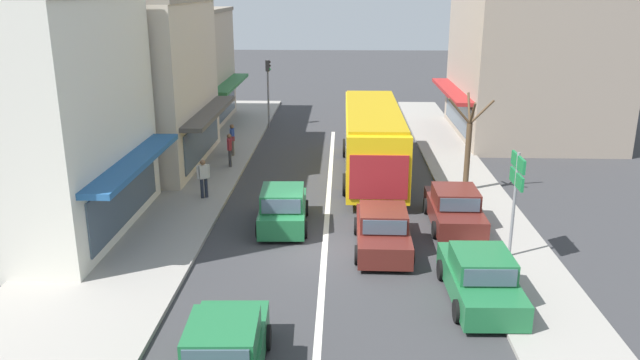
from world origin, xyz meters
TOP-DOWN VIEW (x-y plane):
  - ground_plane at (0.00, 0.00)m, footprint 140.00×140.00m
  - lane_centre_line at (0.00, 4.00)m, footprint 0.20×28.00m
  - sidewalk_left at (-6.80, 6.00)m, footprint 5.20×44.00m
  - kerb_right at (6.20, 6.00)m, footprint 2.80×44.00m
  - shopfront_corner_near at (-10.18, 1.21)m, footprint 7.18×8.45m
  - shopfront_mid_block at (-10.18, 10.25)m, footprint 8.73×9.02m
  - shopfront_far_end at (-10.18, 19.59)m, footprint 7.49×8.93m
  - building_right_far at (11.48, 17.24)m, footprint 9.23×10.01m
  - city_bus at (1.97, 8.79)m, footprint 2.76×10.86m
  - sedan_queue_far_back at (1.95, 0.16)m, footprint 1.93×4.22m
  - sedan_adjacent_lane_trail at (-2.04, -7.41)m, footprint 2.03×4.27m
  - hatchback_queue_gap_filler at (-1.60, 2.07)m, footprint 1.93×3.76m
  - parked_sedan_kerb_front at (4.49, -3.35)m, footprint 1.97×4.24m
  - parked_sedan_kerb_second at (4.74, 2.42)m, footprint 1.91×4.21m
  - traffic_light_downstreet at (-4.12, 19.41)m, footprint 0.33×0.24m
  - directional_road_sign at (6.06, -0.54)m, footprint 0.10×1.40m
  - street_tree_right at (5.90, 6.41)m, footprint 1.94×1.63m
  - pedestrian_with_handbag_near at (-5.14, 11.77)m, footprint 0.31×0.65m
  - pedestrian_browsing_midblock at (-4.90, 9.64)m, footprint 0.27×0.56m
  - pedestrian_far_walker at (-5.15, 4.89)m, footprint 0.49×0.38m

SIDE VIEW (x-z plane):
  - ground_plane at x=0.00m, z-range 0.00..0.00m
  - lane_centre_line at x=0.00m, z-range 0.00..0.01m
  - kerb_right at x=6.20m, z-range 0.00..0.12m
  - sidewalk_left at x=-6.80m, z-range 0.00..0.14m
  - sedan_queue_far_back at x=1.95m, z-range -0.07..1.40m
  - sedan_adjacent_lane_trail at x=-2.04m, z-range -0.07..1.40m
  - parked_sedan_kerb_front at x=4.49m, z-range -0.07..1.40m
  - parked_sedan_kerb_second at x=4.74m, z-range -0.07..1.40m
  - hatchback_queue_gap_filler at x=-1.60m, z-range -0.06..1.48m
  - pedestrian_browsing_midblock at x=-4.90m, z-range 0.25..1.88m
  - pedestrian_far_walker at x=-5.15m, z-range 0.25..1.88m
  - pedestrian_with_handbag_near at x=-5.14m, z-range 0.25..1.88m
  - city_bus at x=1.97m, z-range 0.27..3.49m
  - street_tree_right at x=5.90m, z-range -0.12..4.13m
  - directional_road_sign at x=6.06m, z-range 0.90..4.50m
  - traffic_light_downstreet at x=-4.12m, z-range 0.75..4.95m
  - shopfront_far_end at x=-10.18m, z-range -0.01..7.26m
  - shopfront_mid_block at x=-10.18m, z-range -0.01..8.09m
  - shopfront_corner_near at x=-10.18m, z-range -0.01..8.43m
  - building_right_far at x=11.48m, z-range -0.01..9.36m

